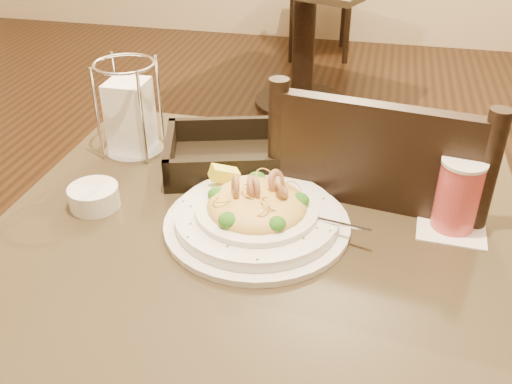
% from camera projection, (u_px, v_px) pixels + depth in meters
% --- Properties ---
extents(main_table, '(0.90, 0.90, 0.72)m').
position_uv_depth(main_table, '(254.00, 336.00, 1.06)').
color(main_table, black).
rests_on(main_table, ground).
extents(background_table, '(1.16, 1.16, 0.72)m').
position_uv_depth(background_table, '(305.00, 17.00, 2.97)').
color(background_table, black).
rests_on(background_table, ground).
extents(dining_chair_near, '(0.48, 0.48, 0.93)m').
position_uv_depth(dining_chair_near, '(372.00, 257.00, 1.25)').
color(dining_chair_near, black).
rests_on(dining_chair_near, ground).
extents(pasta_bowl, '(0.35, 0.32, 0.10)m').
position_uv_depth(pasta_bowl, '(257.00, 212.00, 0.96)').
color(pasta_bowl, white).
rests_on(pasta_bowl, main_table).
extents(drink_glass, '(0.12, 0.12, 0.13)m').
position_uv_depth(drink_glass, '(458.00, 195.00, 0.94)').
color(drink_glass, white).
rests_on(drink_glass, main_table).
extents(bread_basket, '(0.28, 0.25, 0.07)m').
position_uv_depth(bread_basket, '(227.00, 157.00, 1.14)').
color(bread_basket, black).
rests_on(bread_basket, main_table).
extents(napkin_caddy, '(0.12, 0.12, 0.20)m').
position_uv_depth(napkin_caddy, '(130.00, 114.00, 1.17)').
color(napkin_caddy, silver).
rests_on(napkin_caddy, main_table).
extents(side_plate, '(0.18, 0.18, 0.01)m').
position_uv_depth(side_plate, '(386.00, 183.00, 1.09)').
color(side_plate, white).
rests_on(side_plate, main_table).
extents(butter_ramekin, '(0.10, 0.10, 0.04)m').
position_uv_depth(butter_ramekin, '(94.00, 197.00, 1.02)').
color(butter_ramekin, white).
rests_on(butter_ramekin, main_table).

